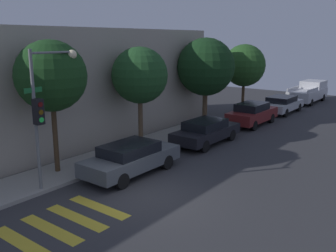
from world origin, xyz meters
The scene contains 14 objects.
ground_plane centered at (0.00, 0.00, 0.00)m, with size 60.00×60.00×0.00m, color #333335.
sidewalk centered at (0.00, 4.38, 0.07)m, with size 26.00×2.36×0.14m, color gray.
building_row centered at (0.00, 8.96, 3.03)m, with size 26.00×6.00×6.07m, color #A89E8E.
crosswalk centered at (-3.48, 0.80, 0.00)m, with size 4.24×2.60×0.00m.
traffic_light_pole centered at (-1.58, 3.37, 3.42)m, with size 2.29×0.56×5.20m.
sedan_near_corner centered at (1.42, 2.10, 0.71)m, with size 4.48×1.80×1.34m.
sedan_middle centered at (7.28, 2.10, 0.70)m, with size 4.51×1.78×1.31m.
sedan_far_end centered at (12.97, 2.10, 0.77)m, with size 4.38×1.75×1.47m.
sedan_tail_of_row centered at (18.16, 2.10, 0.69)m, with size 4.51×1.89×1.28m.
pickup_truck centered at (24.58, 2.10, 0.90)m, with size 5.58×1.97×1.80m.
tree_near_corner centered at (-0.46, 4.55, 4.09)m, with size 2.84×2.84×5.52m.
tree_midblock centered at (4.78, 4.55, 3.71)m, with size 2.87×2.87×5.16m.
tree_far_end centered at (11.05, 4.55, 3.77)m, with size 3.66×3.66×5.61m.
tree_behind_truck centered at (16.51, 4.55, 3.57)m, with size 3.14×3.14×5.15m.
Camera 1 is at (-9.38, -8.14, 5.53)m, focal length 40.00 mm.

